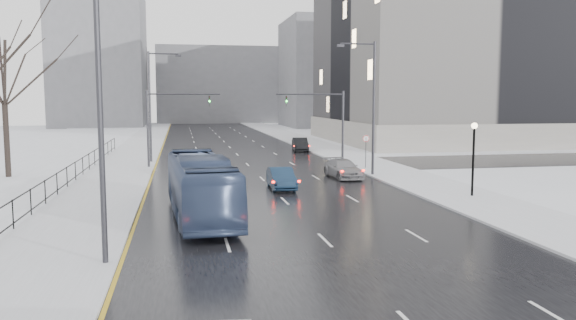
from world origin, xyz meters
TOP-DOWN VIEW (x-y plane):
  - road at (0.00, 60.00)m, footprint 16.00×150.00m
  - cross_road at (0.00, 48.00)m, footprint 130.00×10.00m
  - sidewalk_left at (-10.50, 60.00)m, footprint 5.00×150.00m
  - sidewalk_right at (10.50, 60.00)m, footprint 5.00×150.00m
  - park_strip at (-20.00, 60.00)m, footprint 14.00×150.00m
  - tree_park_e at (-18.20, 44.00)m, footprint 9.45×9.45m
  - iron_fence at (-13.00, 30.00)m, footprint 0.06×70.00m
  - streetlight_r_mid at (8.17, 40.00)m, footprint 2.95×0.25m
  - streetlight_l_near at (-8.17, 20.00)m, footprint 2.95×0.25m
  - streetlight_l_far at (-8.17, 52.00)m, footprint 2.95×0.25m
  - lamppost_r_mid at (11.00, 30.00)m, footprint 0.36×0.36m
  - mast_signal_right at (7.33, 48.00)m, footprint 6.10×0.33m
  - mast_signal_left at (-7.33, 48.00)m, footprint 6.10×0.33m
  - no_uturn_sign at (9.20, 44.00)m, footprint 0.60×0.06m
  - civic_building at (35.00, 72.00)m, footprint 41.00×31.00m
  - bldg_far_right at (28.00, 115.00)m, footprint 24.00×20.00m
  - bldg_far_left at (-22.00, 125.00)m, footprint 18.00×22.00m
  - bldg_far_center at (4.00, 140.00)m, footprint 30.00×18.00m
  - bus at (-4.83, 27.43)m, footprint 3.34×11.16m
  - sedan_center_near at (-3.50, 39.85)m, footprint 2.40×5.12m
  - sedan_right_near at (0.56, 35.29)m, footprint 1.54×4.21m
  - sedan_right_far at (5.93, 39.44)m, footprint 2.26×4.77m
  - sedan_right_distant at (7.20, 60.42)m, footprint 2.09×4.62m

SIDE VIEW (x-z plane):
  - tree_park_e at x=-18.20m, z-range -6.75..6.75m
  - road at x=0.00m, z-range 0.00..0.04m
  - cross_road at x=0.00m, z-range 0.00..0.04m
  - park_strip at x=-20.00m, z-range 0.00..0.12m
  - sidewalk_left at x=-10.50m, z-range 0.00..0.16m
  - sidewalk_right at x=10.50m, z-range 0.00..0.16m
  - sedan_right_far at x=5.93m, z-range 0.04..1.38m
  - sedan_right_near at x=0.56m, z-range 0.04..1.42m
  - sedan_right_distant at x=7.20m, z-range 0.04..1.51m
  - sedan_center_near at x=-3.50m, z-range 0.04..1.73m
  - iron_fence at x=-13.00m, z-range 0.26..1.56m
  - bus at x=-4.83m, z-range 0.04..3.11m
  - no_uturn_sign at x=9.20m, z-range 0.95..3.65m
  - lamppost_r_mid at x=11.00m, z-range 0.80..5.08m
  - mast_signal_right at x=7.33m, z-range 0.86..7.36m
  - mast_signal_left at x=-7.33m, z-range 0.86..7.36m
  - streetlight_r_mid at x=8.17m, z-range 0.62..10.62m
  - streetlight_l_near at x=-8.17m, z-range 0.62..10.62m
  - streetlight_l_far at x=-8.17m, z-range 0.62..10.62m
  - bldg_far_center at x=4.00m, z-range 0.00..18.00m
  - bldg_far_right at x=28.00m, z-range 0.00..22.00m
  - civic_building at x=35.00m, z-range -1.19..23.61m
  - bldg_far_left at x=-22.00m, z-range 0.00..28.00m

